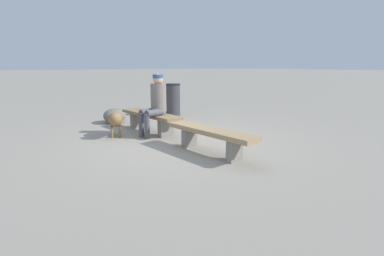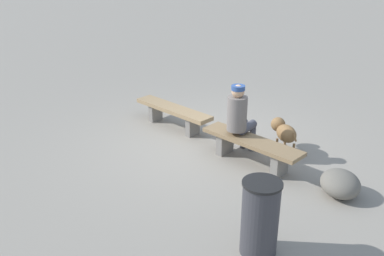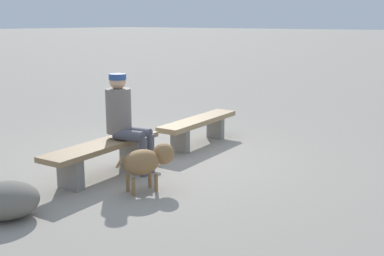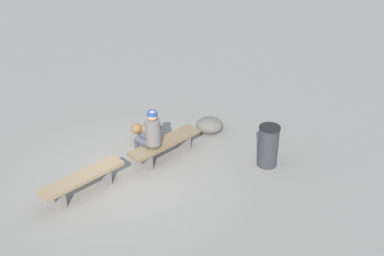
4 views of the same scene
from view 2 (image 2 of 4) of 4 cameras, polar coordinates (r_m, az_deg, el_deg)
ground at (r=7.97m, az=1.80°, el=-2.50°), size 210.00×210.00×0.06m
bench_left at (r=8.62m, az=-2.51°, el=2.13°), size 1.87×0.51×0.44m
bench_right at (r=7.24m, az=7.89°, el=-2.39°), size 1.86×0.57×0.45m
seated_person at (r=7.31m, az=6.33°, el=1.66°), size 0.42×0.65×1.32m
dog at (r=7.79m, az=12.13°, el=-0.41°), size 0.72×0.46×0.55m
trash_bin at (r=5.18m, az=9.03°, el=-11.72°), size 0.47×0.47×0.96m
boulder at (r=6.71m, az=19.12°, el=-7.01°), size 0.87×0.86×0.38m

